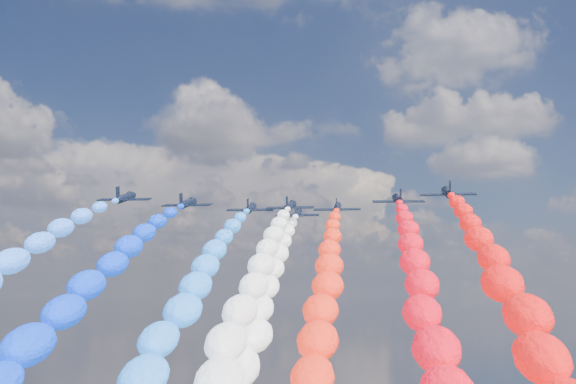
# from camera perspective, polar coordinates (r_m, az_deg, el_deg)

# --- Properties ---
(jet_0) EXTENTS (9.65, 12.98, 5.59)m
(jet_0) POSITION_cam_1_polar(r_m,az_deg,el_deg) (128.49, -13.00, -0.44)
(jet_0) COLOR black
(jet_1) EXTENTS (9.58, 12.94, 5.59)m
(jet_1) POSITION_cam_1_polar(r_m,az_deg,el_deg) (134.25, -8.12, -0.90)
(jet_1) COLOR black
(trail_1) EXTENTS (5.54, 95.19, 43.47)m
(trail_1) POSITION_cam_1_polar(r_m,az_deg,el_deg) (85.73, -16.74, -10.02)
(trail_1) COLOR #0730DA
(jet_2) EXTENTS (9.66, 12.99, 5.59)m
(jet_2) POSITION_cam_1_polar(r_m,az_deg,el_deg) (140.59, -3.03, -1.31)
(jet_2) COLOR black
(trail_2) EXTENTS (5.54, 95.19, 43.47)m
(trail_2) POSITION_cam_1_polar(r_m,az_deg,el_deg) (90.66, -8.25, -10.18)
(trail_2) COLOR blue
(jet_3) EXTENTS (9.76, 13.06, 5.59)m
(jet_3) POSITION_cam_1_polar(r_m,az_deg,el_deg) (136.96, 0.19, -1.13)
(jet_3) COLOR black
(trail_3) EXTENTS (5.54, 95.19, 43.47)m
(trail_3) POSITION_cam_1_polar(r_m,az_deg,el_deg) (86.44, -3.31, -10.34)
(trail_3) COLOR white
(jet_4) EXTENTS (9.28, 12.72, 5.59)m
(jet_4) POSITION_cam_1_polar(r_m,az_deg,el_deg) (149.68, 0.78, -1.75)
(jet_4) COLOR black
(trail_4) EXTENTS (5.54, 95.19, 43.47)m
(trail_4) POSITION_cam_1_polar(r_m,az_deg,el_deg) (99.14, -1.96, -10.09)
(trail_4) COLOR white
(jet_5) EXTENTS (9.26, 12.70, 5.59)m
(jet_5) POSITION_cam_1_polar(r_m,az_deg,el_deg) (139.99, 4.01, -1.27)
(jet_5) COLOR black
(trail_5) EXTENTS (5.54, 95.19, 43.47)m
(trail_5) POSITION_cam_1_polar(r_m,az_deg,el_deg) (89.11, 2.89, -10.28)
(trail_5) COLOR red
(jet_6) EXTENTS (9.99, 13.22, 5.59)m
(jet_6) POSITION_cam_1_polar(r_m,az_deg,el_deg) (129.37, 8.88, -0.61)
(jet_6) COLOR black
(trail_6) EXTENTS (5.54, 95.19, 43.47)m
(trail_6) POSITION_cam_1_polar(r_m,az_deg,el_deg) (78.45, 10.92, -10.41)
(trail_6) COLOR red
(jet_7) EXTENTS (9.50, 12.87, 5.59)m
(jet_7) POSITION_cam_1_polar(r_m,az_deg,el_deg) (121.98, 12.76, -0.04)
(jet_7) COLOR black
(trail_7) EXTENTS (5.54, 95.19, 43.47)m
(trail_7) POSITION_cam_1_polar(r_m,az_deg,el_deg) (71.48, 17.87, -10.38)
(trail_7) COLOR red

